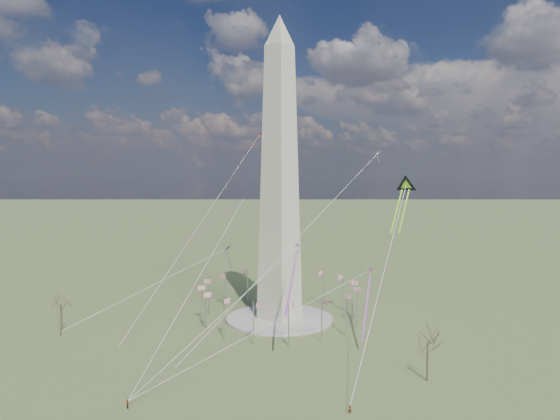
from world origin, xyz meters
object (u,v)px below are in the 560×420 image
Objects in this scene: tree_near at (428,340)px; kite_delta_black at (405,188)px; washington_monument at (280,178)px; person_east at (350,409)px; person_west at (61,333)px.

tree_near is 50.51m from kite_delta_black.
washington_monument reaches higher than person_east.
person_west is at bearing -126.15° from washington_monument.
tree_near is 7.44× the size of person_west.
person_east is (-5.63, -25.73, -9.07)m from tree_near.
kite_delta_black is (-20.52, 30.16, 34.94)m from tree_near.
washington_monument reaches higher than kite_delta_black.
person_east is (53.22, -42.18, -47.10)m from washington_monument.
kite_delta_black reaches higher than person_east.
person_west is at bearing -13.79° from person_east.
washington_monument is 40.83m from kite_delta_black.
washington_monument is at bearing 164.38° from tree_near.
kite_delta_black reaches higher than tree_near.
washington_monument is 5.06× the size of kite_delta_black.
kite_delta_black reaches higher than person_west.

